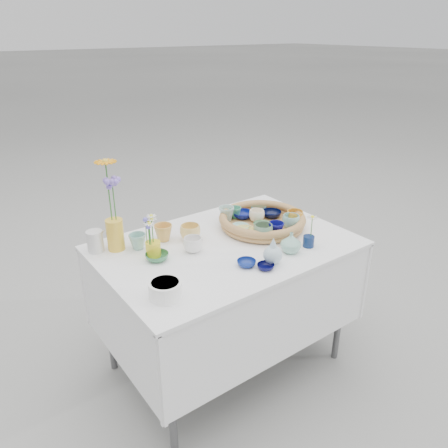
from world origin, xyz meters
TOP-DOWN VIEW (x-y plane):
  - ground at (0.00, 0.00)m, footprint 80.00×80.00m
  - display_table at (0.00, 0.00)m, footprint 1.26×0.86m
  - wicker_tray at (0.28, 0.05)m, footprint 0.47×0.47m
  - tray_ceramic_0 at (0.25, 0.18)m, footprint 0.15×0.15m
  - tray_ceramic_1 at (0.39, 0.10)m, footprint 0.14×0.14m
  - tray_ceramic_2 at (0.44, -0.04)m, footprint 0.11×0.11m
  - tray_ceramic_3 at (0.24, 0.01)m, footprint 0.12×0.12m
  - tray_ceramic_4 at (0.17, -0.09)m, footprint 0.13×0.13m
  - tray_ceramic_5 at (0.13, 0.06)m, footprint 0.13×0.13m
  - tray_ceramic_6 at (0.15, 0.21)m, footprint 0.09×0.09m
  - tray_ceramic_7 at (0.28, 0.10)m, footprint 0.10×0.10m
  - tray_ceramic_8 at (0.40, 0.22)m, footprint 0.10×0.10m
  - tray_ceramic_9 at (0.24, -0.10)m, footprint 0.11×0.11m
  - tray_ceramic_10 at (0.12, 0.01)m, footprint 0.12×0.12m
  - tray_ceramic_11 at (0.37, -0.08)m, footprint 0.12×0.12m
  - tray_ceramic_12 at (0.22, 0.21)m, footprint 0.09×0.09m
  - loose_ceramic_0 at (-0.23, 0.23)m, footprint 0.12×0.12m
  - loose_ceramic_1 at (-0.12, 0.15)m, footprint 0.12×0.12m
  - loose_ceramic_2 at (-0.36, 0.06)m, footprint 0.12×0.12m
  - loose_ceramic_3 at (-0.18, 0.03)m, footprint 0.10×0.10m
  - loose_ceramic_4 at (-0.06, -0.23)m, footprint 0.10×0.10m
  - loose_ceramic_5 at (-0.38, 0.22)m, footprint 0.11×0.11m
  - loose_ceramic_6 at (-0.00, -0.31)m, footprint 0.10×0.10m
  - fluted_bowl at (-0.48, -0.24)m, footprint 0.17×0.17m
  - bud_vase_paleblue at (0.06, -0.28)m, footprint 0.11×0.11m
  - bud_vase_seafoam at (0.20, -0.25)m, footprint 0.10×0.10m
  - bud_vase_cobalt at (0.32, -0.26)m, footprint 0.07×0.07m
  - single_daisy at (0.33, -0.26)m, footprint 0.08×0.08m
  - tall_vase_yellow at (-0.47, 0.28)m, footprint 0.11×0.11m
  - gerbera at (-0.48, 0.29)m, footprint 0.15×0.15m
  - hydrangea at (-0.46, 0.28)m, footprint 0.09×0.09m
  - white_pitcher at (-0.56, 0.32)m, footprint 0.12×0.10m
  - daisy_cup at (-0.36, 0.10)m, footprint 0.09×0.09m
  - daisy_posy at (-0.37, 0.10)m, footprint 0.08×0.08m

SIDE VIEW (x-z plane):
  - ground at x=0.00m, z-range 0.00..0.00m
  - display_table at x=0.00m, z-range -0.38..0.38m
  - loose_ceramic_6 at x=0.00m, z-range 0.77..0.79m
  - loose_ceramic_4 at x=-0.06m, z-range 0.77..0.79m
  - loose_ceramic_2 at x=-0.36m, z-range 0.77..0.80m
  - bud_vase_cobalt at x=0.32m, z-range 0.77..0.82m
  - tray_ceramic_5 at x=0.13m, z-range 0.78..0.81m
  - tray_ceramic_8 at x=0.40m, z-range 0.78..0.81m
  - tray_ceramic_3 at x=0.24m, z-range 0.78..0.81m
  - tray_ceramic_10 at x=0.12m, z-range 0.78..0.82m
  - tray_ceramic_1 at x=0.39m, z-range 0.78..0.82m
  - fluted_bowl at x=-0.48m, z-range 0.77..0.84m
  - tray_ceramic_0 at x=0.25m, z-range 0.78..0.82m
  - loose_ceramic_3 at x=-0.18m, z-range 0.77..0.84m
  - wicker_tray at x=0.28m, z-range 0.77..0.84m
  - daisy_cup at x=-0.36m, z-range 0.77..0.84m
  - loose_ceramic_5 at x=-0.38m, z-range 0.77..0.84m
  - loose_ceramic_1 at x=-0.12m, z-range 0.77..0.85m
  - loose_ceramic_0 at x=-0.23m, z-range 0.77..0.85m
  - tray_ceramic_12 at x=0.22m, z-range 0.78..0.85m
  - tray_ceramic_7 at x=0.28m, z-range 0.78..0.85m
  - bud_vase_seafoam at x=0.20m, z-range 0.77..0.87m
  - white_pitcher at x=-0.56m, z-range 0.77..0.87m
  - tray_ceramic_2 at x=0.44m, z-range 0.78..0.86m
  - tray_ceramic_11 at x=0.37m, z-range 0.78..0.86m
  - tray_ceramic_9 at x=0.24m, z-range 0.78..0.86m
  - tray_ceramic_4 at x=0.17m, z-range 0.78..0.86m
  - tray_ceramic_6 at x=0.15m, z-range 0.78..0.86m
  - bud_vase_paleblue at x=0.06m, z-range 0.76..0.90m
  - tall_vase_yellow at x=-0.47m, z-range 0.77..0.92m
  - single_daisy at x=0.33m, z-range 0.81..0.93m
  - daisy_posy at x=-0.37m, z-range 0.84..0.99m
  - hydrangea at x=-0.46m, z-range 0.89..1.14m
  - gerbera at x=-0.48m, z-range 0.91..1.22m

